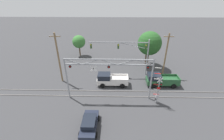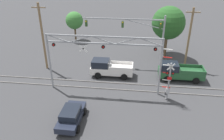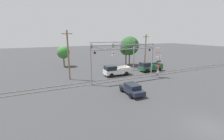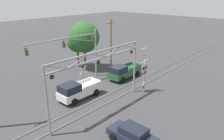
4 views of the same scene
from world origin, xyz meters
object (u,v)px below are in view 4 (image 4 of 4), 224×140
object	(u,v)px
crossing_signal_mast	(144,76)
background_tree_far_right_verge	(77,42)
sedan_waiting	(132,135)
utility_pole_right	(111,44)
crossing_gantry	(99,68)
traffic_signal_span	(81,47)
pickup_truck_following	(123,72)
pickup_truck_lead	(78,90)
background_tree_beyond_span	(84,37)

from	to	relation	value
crossing_signal_mast	background_tree_far_right_verge	bearing A→B (deg)	86.51
sedan_waiting	background_tree_far_right_verge	xyz separation A→B (m)	(9.75, 18.55, 3.48)
sedan_waiting	utility_pole_right	bearing A→B (deg)	47.74
crossing_gantry	traffic_signal_span	distance (m)	8.57
traffic_signal_span	background_tree_far_right_verge	bearing A→B (deg)	54.65
pickup_truck_following	utility_pole_right	size ratio (longest dim) A/B	0.67
utility_pole_right	sedan_waiting	bearing A→B (deg)	-132.26
pickup_truck_lead	sedan_waiting	world-z (taller)	pickup_truck_lead
crossing_gantry	crossing_signal_mast	world-z (taller)	crossing_gantry
background_tree_beyond_span	pickup_truck_following	bearing A→B (deg)	-83.03
crossing_gantry	pickup_truck_lead	bearing A→B (deg)	87.90
crossing_signal_mast	crossing_gantry	bearing A→B (deg)	172.30
crossing_gantry	background_tree_beyond_span	size ratio (longest dim) A/B	1.61
background_tree_beyond_span	traffic_signal_span	bearing A→B (deg)	-136.67
pickup_truck_lead	background_tree_far_right_verge	size ratio (longest dim) A/B	0.89
sedan_waiting	pickup_truck_lead	bearing A→B (deg)	77.23
crossing_signal_mast	utility_pole_right	xyz separation A→B (m)	(3.31, 8.54, 2.07)
crossing_gantry	background_tree_beyond_span	bearing A→B (deg)	54.85
crossing_gantry	background_tree_far_right_verge	xyz separation A→B (m)	(7.72, 12.70, -0.41)
sedan_waiting	pickup_truck_following	bearing A→B (deg)	42.07
pickup_truck_following	sedan_waiting	size ratio (longest dim) A/B	1.31
utility_pole_right	background_tree_beyond_span	size ratio (longest dim) A/B	1.07
sedan_waiting	background_tree_far_right_verge	distance (m)	21.25
pickup_truck_lead	background_tree_far_right_verge	xyz separation A→B (m)	(7.58, 8.98, 3.22)
background_tree_beyond_span	background_tree_far_right_verge	size ratio (longest dim) A/B	1.28
pickup_truck_lead	pickup_truck_following	size ratio (longest dim) A/B	0.98
background_tree_beyond_span	background_tree_far_right_verge	distance (m)	1.89
traffic_signal_span	sedan_waiting	size ratio (longest dim) A/B	2.64
traffic_signal_span	pickup_truck_following	distance (m)	7.07
background_tree_far_right_verge	background_tree_beyond_span	bearing A→B (deg)	-87.30
crossing_gantry	background_tree_far_right_verge	distance (m)	14.87
crossing_signal_mast	traffic_signal_span	world-z (taller)	traffic_signal_span
crossing_gantry	background_tree_beyond_span	xyz separation A→B (m)	(7.79, 11.07, 0.54)
utility_pole_right	crossing_gantry	bearing A→B (deg)	-143.27
pickup_truck_following	utility_pole_right	distance (m)	5.17
crossing_signal_mast	utility_pole_right	world-z (taller)	utility_pole_right
utility_pole_right	background_tree_beyond_span	xyz separation A→B (m)	(-2.41, 3.46, 1.00)
utility_pole_right	traffic_signal_span	bearing A→B (deg)	-179.41
crossing_gantry	pickup_truck_lead	xyz separation A→B (m)	(0.14, 3.72, -3.63)
utility_pole_right	background_tree_far_right_verge	world-z (taller)	utility_pole_right
traffic_signal_span	background_tree_beyond_span	world-z (taller)	background_tree_beyond_span
crossing_signal_mast	pickup_truck_lead	distance (m)	8.27
pickup_truck_lead	utility_pole_right	world-z (taller)	utility_pole_right
crossing_signal_mast	background_tree_beyond_span	distance (m)	12.42
sedan_waiting	crossing_gantry	bearing A→B (deg)	70.86
crossing_gantry	utility_pole_right	bearing A→B (deg)	36.73
crossing_gantry	background_tree_far_right_verge	size ratio (longest dim) A/B	2.06
crossing_signal_mast	pickup_truck_lead	bearing A→B (deg)	145.46
traffic_signal_span	pickup_truck_following	bearing A→B (deg)	-38.94
crossing_gantry	sedan_waiting	world-z (taller)	crossing_gantry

